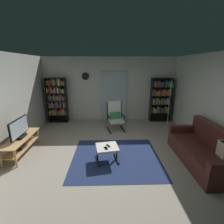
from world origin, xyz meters
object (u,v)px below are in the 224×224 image
leather_sofa (205,151)px  wall_clock (85,76)px  television (19,129)px  bookshelf_near_sofa (160,99)px  cell_phone (106,148)px  floor_lamp_by_shelf (171,89)px  tv_remote (108,146)px  bookshelf_near_tv (57,99)px  lounge_armchair (115,115)px  ottoman (107,149)px  tv_stand (21,143)px

leather_sofa → wall_clock: size_ratio=6.68×
television → bookshelf_near_sofa: bookshelf_near_sofa is taller
leather_sofa → cell_phone: 2.35m
floor_lamp_by_shelf → bookshelf_near_sofa: bearing=96.7°
floor_lamp_by_shelf → wall_clock: bearing=164.2°
television → tv_remote: size_ratio=5.72×
bookshelf_near_tv → cell_phone: 3.61m
lounge_armchair → floor_lamp_by_shelf: (1.99, 0.14, 0.91)m
bookshelf_near_sofa → wall_clock: 3.18m
ottoman → wall_clock: size_ratio=2.05×
bookshelf_near_sofa → ottoman: (-2.19, -2.89, -0.64)m
television → cell_phone: (2.23, -0.49, -0.31)m
wall_clock → lounge_armchair: bearing=-41.8°
ottoman → tv_stand: bearing=170.4°
floor_lamp_by_shelf → lounge_armchair: bearing=-176.1°
bookshelf_near_sofa → wall_clock: size_ratio=6.15×
bookshelf_near_sofa → floor_lamp_by_shelf: floor_lamp_by_shelf is taller
television → ottoman: (2.26, -0.40, -0.38)m
tv_remote → wall_clock: 3.45m
cell_phone → floor_lamp_by_shelf: 3.37m
bookshelf_near_tv → tv_remote: bookshelf_near_tv is taller
bookshelf_near_tv → leather_sofa: (4.34, -3.03, -0.66)m
tv_stand → bookshelf_near_sofa: (4.45, 2.51, 0.65)m
bookshelf_near_sofa → lounge_armchair: (-1.90, -0.90, -0.42)m
wall_clock → leather_sofa: bearing=-45.0°
tv_stand → wall_clock: (1.40, 2.63, 1.54)m
television → ottoman: bearing=-10.1°
leather_sofa → cell_phone: size_ratio=13.85×
tv_stand → bookshelf_near_tv: bookshelf_near_tv is taller
leather_sofa → lounge_armchair: (-2.03, 2.15, 0.22)m
television → bookshelf_near_sofa: size_ratio=0.46×
bookshelf_near_sofa → lounge_armchair: bookshelf_near_sofa is taller
bookshelf_near_tv → floor_lamp_by_shelf: bookshelf_near_tv is taller
tv_stand → floor_lamp_by_shelf: (4.55, 1.74, 1.14)m
leather_sofa → floor_lamp_by_shelf: bearing=91.0°
bookshelf_near_tv → cell_phone: (1.99, -2.96, -0.58)m
tv_stand → ottoman: tv_stand is taller
bookshelf_near_tv → floor_lamp_by_shelf: size_ratio=1.00×
tv_stand → tv_remote: tv_stand is taller
television → floor_lamp_by_shelf: (4.54, 1.72, 0.75)m
cell_phone → lounge_armchair: bearing=62.1°
television → bookshelf_near_tv: size_ratio=0.46×
television → ottoman: television is taller
bookshelf_near_tv → ottoman: size_ratio=3.04×
lounge_armchair → wall_clock: bearing=138.2°
floor_lamp_by_shelf → cell_phone: bearing=-136.2°
bookshelf_near_tv → wall_clock: (1.16, 0.15, 0.88)m
tv_stand → bookshelf_near_sofa: size_ratio=0.76×
bookshelf_near_sofa → tv_remote: size_ratio=12.39×
television → bookshelf_near_sofa: (4.45, 2.49, 0.26)m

